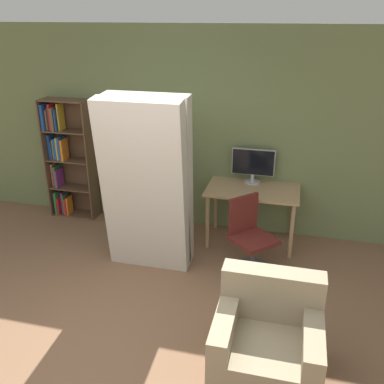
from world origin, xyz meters
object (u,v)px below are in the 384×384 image
bookshelf (66,158)px  mattress_near (145,189)px  mattress_far (151,182)px  office_chair (250,243)px  armchair (267,341)px  monitor (253,164)px

bookshelf → mattress_near: mattress_near is taller
mattress_near → mattress_far: mattress_near is taller
bookshelf → mattress_far: size_ratio=0.85×
office_chair → armchair: size_ratio=1.05×
monitor → mattress_near: bearing=-132.6°
armchair → mattress_near: bearing=139.5°
monitor → office_chair: (0.10, -0.90, -0.65)m
mattress_far → mattress_near: bearing=-90.0°
mattress_far → office_chair: bearing=1.7°
bookshelf → armchair: bearing=-37.9°
armchair → office_chair: bearing=102.1°
office_chair → mattress_far: (-1.17, -0.03, 0.66)m
mattress_far → armchair: mattress_far is taller
mattress_near → monitor: bearing=47.4°
bookshelf → monitor: bearing=0.1°
monitor → bookshelf: (-2.69, -0.01, -0.13)m
monitor → mattress_near: (-1.07, -1.16, 0.01)m
armchair → bookshelf: bearing=142.1°
office_chair → armchair: bearing=-77.9°
office_chair → bookshelf: bookshelf is taller
monitor → bookshelf: 2.69m
monitor → bookshelf: bookshelf is taller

